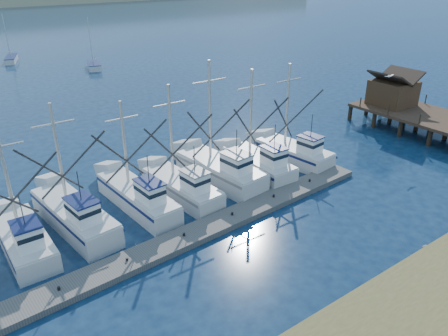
% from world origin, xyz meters
% --- Properties ---
extents(ground, '(500.00, 500.00, 0.00)m').
position_xyz_m(ground, '(0.00, 0.00, 0.00)').
color(ground, '#0C1C35').
rests_on(ground, ground).
extents(floating_dock, '(30.45, 3.80, 0.41)m').
position_xyz_m(floating_dock, '(-7.86, 5.53, 0.20)').
color(floating_dock, '#5A5651').
rests_on(floating_dock, ground).
extents(timber_pier, '(7.00, 20.00, 8.00)m').
position_xyz_m(timber_pier, '(21.50, 8.46, 2.57)').
color(timber_pier, black).
rests_on(timber_pier, ground).
extents(trawler_fleet, '(29.77, 8.67, 9.61)m').
position_xyz_m(trawler_fleet, '(-7.97, 10.44, 0.97)').
color(trawler_fleet, silver).
rests_on(trawler_fleet, ground).
extents(sailboat_near, '(3.35, 5.68, 8.10)m').
position_xyz_m(sailboat_near, '(4.65, 57.00, 0.49)').
color(sailboat_near, silver).
rests_on(sailboat_near, ground).
extents(sailboat_far, '(3.43, 6.51, 8.10)m').
position_xyz_m(sailboat_far, '(-5.27, 70.99, 0.50)').
color(sailboat_far, silver).
rests_on(sailboat_far, ground).
extents(flying_gull, '(1.22, 0.22, 0.22)m').
position_xyz_m(flying_gull, '(15.70, 8.94, 6.51)').
color(flying_gull, white).
rests_on(flying_gull, ground).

